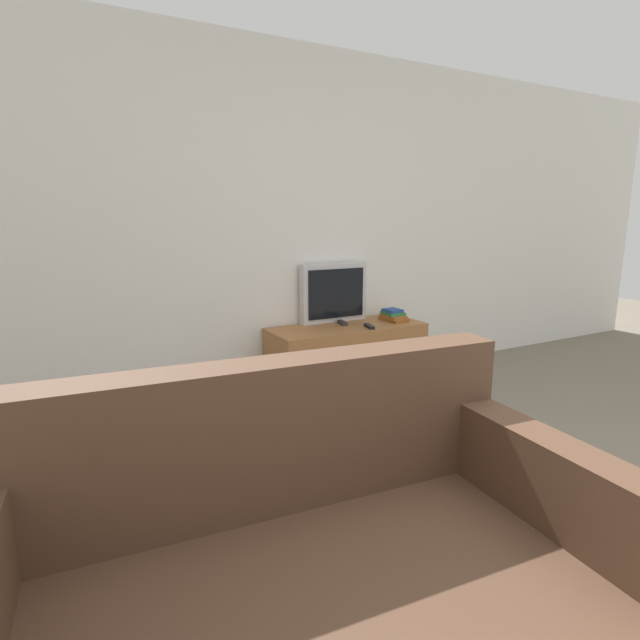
% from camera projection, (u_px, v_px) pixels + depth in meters
% --- Properties ---
extents(wall_back, '(9.00, 0.06, 2.60)m').
position_uv_depth(wall_back, '(272.00, 224.00, 3.76)').
color(wall_back, white).
rests_on(wall_back, ground_plane).
extents(tv_stand, '(1.24, 0.47, 0.52)m').
position_uv_depth(tv_stand, '(347.00, 358.00, 3.95)').
color(tv_stand, '#9E6638').
rests_on(tv_stand, ground_plane).
extents(television, '(0.58, 0.09, 0.47)m').
position_uv_depth(television, '(334.00, 293.00, 4.01)').
color(television, silver).
rests_on(television, tv_stand).
extents(couch, '(1.78, 1.08, 0.91)m').
position_uv_depth(couch, '(308.00, 606.00, 1.39)').
color(couch, '#4C3323').
rests_on(couch, ground_plane).
extents(book_stack, '(0.17, 0.23, 0.10)m').
position_uv_depth(book_stack, '(393.00, 316.00, 4.08)').
color(book_stack, '#995623').
rests_on(book_stack, tv_stand).
extents(remote_on_stand, '(0.07, 0.15, 0.02)m').
position_uv_depth(remote_on_stand, '(342.00, 323.00, 3.95)').
color(remote_on_stand, '#2D2D2D').
rests_on(remote_on_stand, tv_stand).
extents(remote_secondary, '(0.07, 0.15, 0.02)m').
position_uv_depth(remote_secondary, '(369.00, 326.00, 3.82)').
color(remote_secondary, black).
rests_on(remote_secondary, tv_stand).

